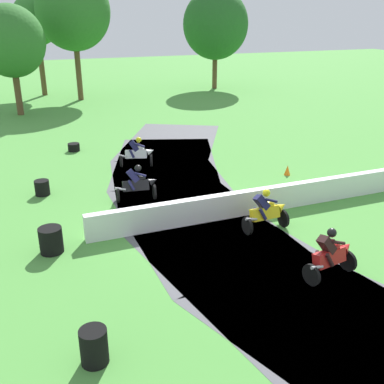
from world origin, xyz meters
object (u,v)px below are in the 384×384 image
at_px(motorcycle_trailing_yellow, 266,211).
at_px(tire_stack_far, 94,346).
at_px(motorcycle_lead_white, 138,153).
at_px(tire_stack_mid_a, 42,188).
at_px(tire_stack_mid_b, 51,240).
at_px(motorcycle_fourth_red, 331,254).
at_px(traffic_cone, 287,170).
at_px(tire_stack_near, 74,147).
at_px(motorcycle_chase_black, 138,184).

height_order(motorcycle_trailing_yellow, tire_stack_far, motorcycle_trailing_yellow).
bearing_deg(motorcycle_lead_white, tire_stack_mid_a, -153.72).
height_order(tire_stack_mid_a, tire_stack_mid_b, tire_stack_mid_b).
distance_m(motorcycle_trailing_yellow, motorcycle_fourth_red, 3.19).
bearing_deg(traffic_cone, tire_stack_near, 139.45).
relative_size(tire_stack_far, traffic_cone, 1.82).
distance_m(tire_stack_mid_b, traffic_cone, 10.99).
bearing_deg(motorcycle_lead_white, tire_stack_mid_b, -122.41).
height_order(motorcycle_chase_black, tire_stack_mid_a, motorcycle_chase_black).
relative_size(tire_stack_mid_b, tire_stack_far, 1.00).
relative_size(motorcycle_trailing_yellow, tire_stack_mid_a, 2.80).
relative_size(motorcycle_lead_white, tire_stack_mid_b, 2.16).
height_order(motorcycle_lead_white, tire_stack_far, motorcycle_lead_white).
relative_size(motorcycle_lead_white, tire_stack_far, 2.16).
height_order(tire_stack_near, tire_stack_mid_a, tire_stack_mid_a).
height_order(motorcycle_chase_black, motorcycle_fourth_red, motorcycle_fourth_red).
relative_size(motorcycle_chase_black, motorcycle_fourth_red, 1.02).
xyz_separation_m(tire_stack_near, tire_stack_far, (-1.57, -15.84, 0.20)).
relative_size(motorcycle_lead_white, motorcycle_fourth_red, 1.03).
height_order(tire_stack_mid_b, tire_stack_far, same).
bearing_deg(tire_stack_far, motorcycle_chase_black, 69.73).
bearing_deg(motorcycle_trailing_yellow, motorcycle_chase_black, 129.75).
xyz_separation_m(tire_stack_mid_b, tire_stack_far, (0.43, -5.14, 0.00)).
relative_size(motorcycle_fourth_red, tire_stack_far, 2.09).
height_order(motorcycle_chase_black, tire_stack_far, motorcycle_chase_black).
relative_size(motorcycle_lead_white, traffic_cone, 3.93).
xyz_separation_m(motorcycle_chase_black, tire_stack_mid_b, (-3.50, -3.16, -0.23)).
bearing_deg(motorcycle_lead_white, tire_stack_near, 125.13).
relative_size(motorcycle_lead_white, tire_stack_near, 2.85).
relative_size(motorcycle_lead_white, tire_stack_mid_a, 2.88).
bearing_deg(traffic_cone, motorcycle_fourth_red, -113.93).
xyz_separation_m(motorcycle_lead_white, tire_stack_mid_b, (-4.52, -7.12, -0.24)).
xyz_separation_m(motorcycle_chase_black, motorcycle_fourth_red, (3.56, -7.22, 0.02)).
distance_m(tire_stack_near, tire_stack_far, 15.92).
relative_size(tire_stack_near, tire_stack_mid_a, 1.01).
bearing_deg(motorcycle_chase_black, tire_stack_near, 101.18).
bearing_deg(tire_stack_mid_b, motorcycle_chase_black, 42.07).
distance_m(motorcycle_chase_black, traffic_cone, 6.94).
height_order(motorcycle_lead_white, motorcycle_chase_black, motorcycle_lead_white).
distance_m(motorcycle_fourth_red, tire_stack_near, 15.61).
xyz_separation_m(motorcycle_lead_white, motorcycle_chase_black, (-1.03, -3.97, -0.01)).
bearing_deg(traffic_cone, motorcycle_trailing_yellow, -129.09).
relative_size(tire_stack_near, tire_stack_far, 0.76).
bearing_deg(motorcycle_fourth_red, motorcycle_chase_black, 116.21).
bearing_deg(tire_stack_far, motorcycle_fourth_red, 9.22).
relative_size(tire_stack_mid_a, tire_stack_mid_b, 0.75).
bearing_deg(tire_stack_far, tire_stack_mid_a, 92.14).
bearing_deg(traffic_cone, motorcycle_lead_white, 148.44).
bearing_deg(motorcycle_lead_white, traffic_cone, -31.56).
bearing_deg(tire_stack_near, motorcycle_lead_white, -54.87).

